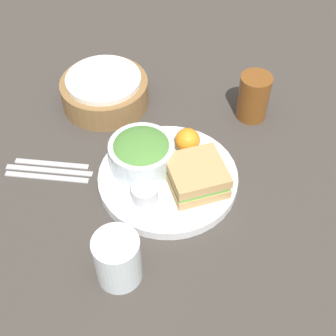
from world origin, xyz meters
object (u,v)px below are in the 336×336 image
object	(u,v)px
fork	(47,177)
bread_basket	(105,91)
sandwich	(197,176)
water_glass	(118,259)
dressing_cup	(145,193)
knife	(49,170)
plate	(168,178)
drink_glass	(254,97)
spoon	(52,163)
salad_bowl	(142,153)

from	to	relation	value
fork	bread_basket	bearing A→B (deg)	-107.03
sandwich	water_glass	bearing A→B (deg)	-130.92
sandwich	dressing_cup	world-z (taller)	sandwich
bread_basket	knife	distance (m)	0.23
dressing_cup	fork	size ratio (longest dim) A/B	0.30
plate	bread_basket	world-z (taller)	bread_basket
sandwich	water_glass	world-z (taller)	water_glass
plate	fork	size ratio (longest dim) A/B	1.61
sandwich	drink_glass	world-z (taller)	drink_glass
sandwich	drink_glass	bearing A→B (deg)	54.97
drink_glass	water_glass	xyz separation A→B (m)	(-0.30, -0.38, -0.00)
drink_glass	sandwich	bearing A→B (deg)	-125.03
spoon	fork	bearing A→B (deg)	90.00
spoon	sandwich	bearing A→B (deg)	173.11
sandwich	fork	distance (m)	0.30
fork	knife	bearing A→B (deg)	-90.00
drink_glass	fork	distance (m)	0.47
drink_glass	water_glass	bearing A→B (deg)	-127.78
drink_glass	knife	size ratio (longest dim) A/B	0.59
fork	water_glass	size ratio (longest dim) A/B	1.71
plate	water_glass	bearing A→B (deg)	-115.73
plate	spoon	bearing A→B (deg)	165.24
spoon	salad_bowl	bearing A→B (deg)	-179.38
dressing_cup	bread_basket	bearing A→B (deg)	105.00
bread_basket	plate	bearing A→B (deg)	-62.75
plate	fork	world-z (taller)	plate
salad_bowl	fork	distance (m)	0.20
plate	drink_glass	size ratio (longest dim) A/B	2.60
spoon	plate	bearing A→B (deg)	175.76
dressing_cup	knife	distance (m)	0.22
salad_bowl	bread_basket	distance (m)	0.23
drink_glass	fork	size ratio (longest dim) A/B	0.62
plate	bread_basket	distance (m)	0.28
dressing_cup	bread_basket	distance (m)	0.31
bread_basket	fork	distance (m)	0.25
knife	water_glass	xyz separation A→B (m)	(0.14, -0.24, 0.05)
dressing_cup	drink_glass	size ratio (longest dim) A/B	0.48
bread_basket	spoon	bearing A→B (deg)	-120.37
sandwich	bread_basket	size ratio (longest dim) A/B	0.63
plate	salad_bowl	bearing A→B (deg)	149.11
plate	dressing_cup	world-z (taller)	dressing_cup
dressing_cup	water_glass	bearing A→B (deg)	-108.57
plate	salad_bowl	distance (m)	0.07
fork	knife	distance (m)	0.02
sandwich	fork	xyz separation A→B (m)	(-0.29, 0.05, -0.04)
drink_glass	water_glass	distance (m)	0.48
dressing_cup	plate	bearing A→B (deg)	48.64
bread_basket	salad_bowl	bearing A→B (deg)	-70.31
bread_basket	knife	size ratio (longest dim) A/B	1.10
sandwich	dressing_cup	distance (m)	0.10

